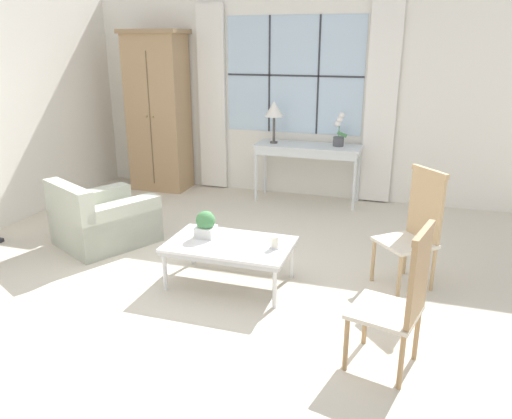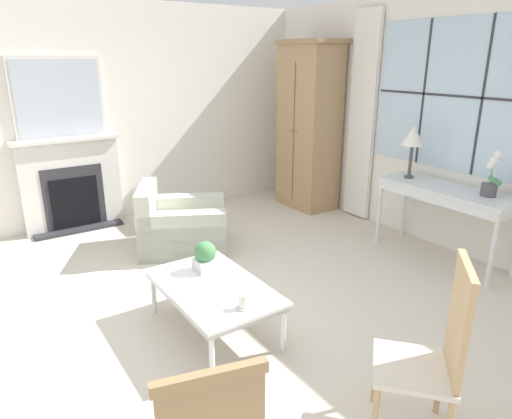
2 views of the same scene
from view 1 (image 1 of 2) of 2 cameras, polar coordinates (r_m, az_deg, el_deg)
ground_plane at (r=4.88m, az=-4.63°, el=-7.83°), size 14.00×14.00×0.00m
wall_back_windowed at (r=7.29m, az=4.32°, el=12.59°), size 7.20×0.14×2.80m
armoire at (r=7.72m, az=-11.06°, el=10.91°), size 0.91×0.59×2.33m
console_table at (r=7.00m, az=5.95°, el=6.65°), size 1.46×0.53×0.81m
table_lamp at (r=7.00m, az=2.09°, el=11.30°), size 0.26×0.26×0.59m
potted_orchid at (r=6.93m, az=9.46°, el=8.58°), size 0.19×0.15×0.46m
armchair_upholstered at (r=5.85m, az=-17.06°, el=-1.33°), size 1.18×1.23×0.75m
side_chair_wooden at (r=4.76m, az=17.84°, el=-1.60°), size 0.62×0.62×1.10m
accent_chair_wooden at (r=3.49m, az=16.38°, el=-9.41°), size 0.53×0.53×1.06m
coffee_table at (r=4.62m, az=-3.03°, el=-4.29°), size 1.14×0.70×0.41m
potted_plant_small at (r=4.72m, az=-5.77°, el=-1.68°), size 0.18×0.18×0.26m
pillar_candle at (r=4.46m, az=2.14°, el=-3.83°), size 0.10×0.10×0.12m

